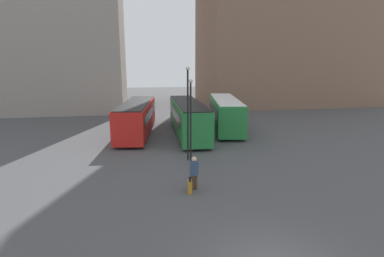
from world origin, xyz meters
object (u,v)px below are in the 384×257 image
object	(u,v)px
bus_2	(225,112)
lamp_post_1	(191,115)
traveler	(194,170)
suitcase	(190,187)
lamp_post_0	(188,107)
bus_0	(137,117)
bus_1	(188,117)

from	to	relation	value
bus_2	lamp_post_1	bearing A→B (deg)	162.19
traveler	suitcase	distance (m)	0.92
bus_2	traveler	bearing A→B (deg)	167.37
suitcase	lamp_post_0	size ratio (longest dim) A/B	0.15
traveler	bus_0	bearing A→B (deg)	19.86
bus_0	lamp_post_0	distance (m)	9.75
traveler	suitcase	xyz separation A→B (m)	(-0.31, -0.42, -0.76)
lamp_post_1	bus_1	bearing A→B (deg)	82.05
suitcase	lamp_post_1	xyz separation A→B (m)	(0.83, 4.56, 3.04)
bus_0	bus_2	distance (m)	9.08
bus_1	traveler	bearing A→B (deg)	173.95
bus_2	traveler	size ratio (longest dim) A/B	6.22
lamp_post_0	lamp_post_1	world-z (taller)	lamp_post_0
lamp_post_1	suitcase	bearing A→B (deg)	-100.31
bus_0	suitcase	size ratio (longest dim) A/B	12.12
bus_0	lamp_post_1	bearing A→B (deg)	-152.42
bus_0	lamp_post_1	size ratio (longest dim) A/B	2.04
lamp_post_0	lamp_post_1	bearing A→B (deg)	-88.39
suitcase	bus_1	bearing A→B (deg)	-1.20
bus_0	lamp_post_1	distance (m)	10.60
bus_0	bus_2	size ratio (longest dim) A/B	1.02
bus_2	suitcase	distance (m)	16.49
lamp_post_0	lamp_post_1	xyz separation A→B (m)	(0.03, -1.00, -0.40)
bus_2	traveler	distance (m)	15.95
lamp_post_0	bus_1	bearing A→B (deg)	80.86
bus_0	suitcase	world-z (taller)	bus_0
bus_0	bus_2	xyz separation A→B (m)	(9.05, 0.78, 0.05)
bus_1	suitcase	size ratio (longest dim) A/B	12.79
traveler	lamp_post_1	bearing A→B (deg)	0.38
suitcase	lamp_post_1	bearing A→B (deg)	-2.75
traveler	bus_1	bearing A→B (deg)	-0.15
bus_0	lamp_post_0	xyz separation A→B (m)	(3.55, -8.84, 2.09)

